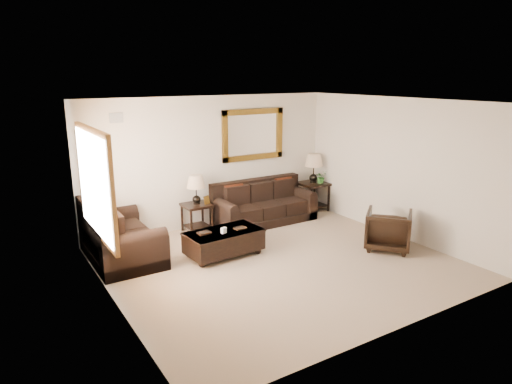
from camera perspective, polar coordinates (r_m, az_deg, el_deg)
room at (r=7.42m, az=3.07°, el=0.76°), size 5.51×5.01×2.71m
window at (r=7.13m, az=-19.42°, el=1.01°), size 0.07×1.96×1.66m
mirror at (r=9.90m, az=-0.35°, el=7.18°), size 1.50×0.06×1.10m
air_vent at (r=8.71m, az=-17.07°, el=8.86°), size 0.25×0.02×0.18m
sofa at (r=9.89m, az=0.87°, el=-1.88°), size 2.18×0.94×0.89m
loveseat at (r=8.21m, az=-16.89°, el=-5.67°), size 1.06×1.79×1.01m
end_table_left at (r=9.18m, az=-7.46°, el=-0.40°), size 0.54×0.54×1.18m
end_table_right at (r=10.64m, az=7.20°, el=2.29°), size 0.61×0.61×1.35m
coffee_table at (r=8.08m, az=-4.05°, el=-6.02°), size 1.38×0.81×0.57m
armchair at (r=8.67m, az=16.23°, el=-4.33°), size 1.05×1.06×0.80m
potted_plant at (r=10.67m, az=8.12°, el=1.73°), size 0.26×0.29×0.22m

